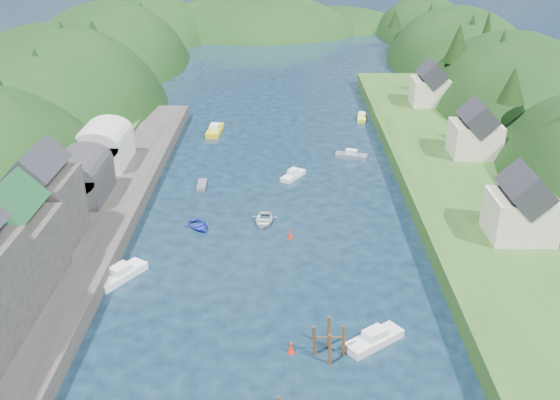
{
  "coord_description": "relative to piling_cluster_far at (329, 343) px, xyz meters",
  "views": [
    {
      "loc": [
        0.61,
        -40.63,
        35.96
      ],
      "look_at": [
        0.0,
        28.0,
        4.0
      ],
      "focal_mm": 40.0,
      "sensor_mm": 36.0,
      "label": 1
    }
  ],
  "objects": [
    {
      "name": "terrace_left_grass",
      "position": [
        -35.54,
        16.05,
        -0.04
      ],
      "size": [
        12.0,
        110.0,
        2.5
      ],
      "primitive_type": "cube",
      "color": "#234719",
      "rests_on": "ground"
    },
    {
      "name": "terrace_right",
      "position": [
        20.46,
        36.05,
        -0.09
      ],
      "size": [
        16.0,
        120.0,
        2.4
      ],
      "primitive_type": "cube",
      "color": "#234719",
      "rests_on": "ground"
    },
    {
      "name": "hill_trees",
      "position": [
        -3.8,
        61.32,
        9.87
      ],
      "size": [
        91.62,
        148.72,
        12.43
      ],
      "color": "black",
      "rests_on": "ground"
    },
    {
      "name": "hillside_right",
      "position": [
        40.46,
        71.05,
        -8.7
      ],
      "size": [
        36.0,
        245.56,
        48.0
      ],
      "color": "black",
      "rests_on": "ground"
    },
    {
      "name": "ground",
      "position": [
        -4.54,
        46.05,
        -1.29
      ],
      "size": [
        600.0,
        600.0,
        0.0
      ],
      "primitive_type": "plane",
      "color": "black",
      "rests_on": "ground"
    },
    {
      "name": "piling_cluster_far",
      "position": [
        0.0,
        0.0,
        0.0
      ],
      "size": [
        3.07,
        2.88,
        3.71
      ],
      "color": "#382314",
      "rests_on": "ground"
    },
    {
      "name": "right_bank_cottages",
      "position": [
        23.46,
        44.38,
        4.56
      ],
      "size": [
        9.0,
        59.24,
        8.41
      ],
      "color": "beige",
      "rests_on": "terrace_right"
    },
    {
      "name": "channel_buoy_far",
      "position": [
        -3.27,
        21.76,
        -0.81
      ],
      "size": [
        0.7,
        0.7,
        1.1
      ],
      "color": "red",
      "rests_on": "ground"
    },
    {
      "name": "hillside_left",
      "position": [
        -49.54,
        71.05,
        -9.32
      ],
      "size": [
        44.0,
        245.56,
        52.0
      ],
      "color": "black",
      "rests_on": "ground"
    },
    {
      "name": "quay_left",
      "position": [
        -28.54,
        16.05,
        -0.29
      ],
      "size": [
        12.0,
        110.0,
        2.0
      ],
      "primitive_type": "cube",
      "color": "#2D2B28",
      "rests_on": "ground"
    },
    {
      "name": "boat_sheds",
      "position": [
        -30.54,
        35.05,
        3.99
      ],
      "size": [
        7.0,
        21.0,
        7.5
      ],
      "color": "#2D2D30",
      "rests_on": "quay_left"
    },
    {
      "name": "moored_boats",
      "position": [
        -8.5,
        18.82,
        -0.74
      ],
      "size": [
        35.7,
        90.76,
        2.06
      ],
      "color": "silver",
      "rests_on": "ground"
    },
    {
      "name": "far_hills",
      "position": [
        -3.33,
        170.05,
        -12.09
      ],
      "size": [
        103.0,
        68.0,
        44.0
      ],
      "color": "black",
      "rests_on": "ground"
    },
    {
      "name": "channel_buoy_near",
      "position": [
        -3.35,
        0.25,
        -0.81
      ],
      "size": [
        0.7,
        0.7,
        1.1
      ],
      "color": "red",
      "rests_on": "ground"
    }
  ]
}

